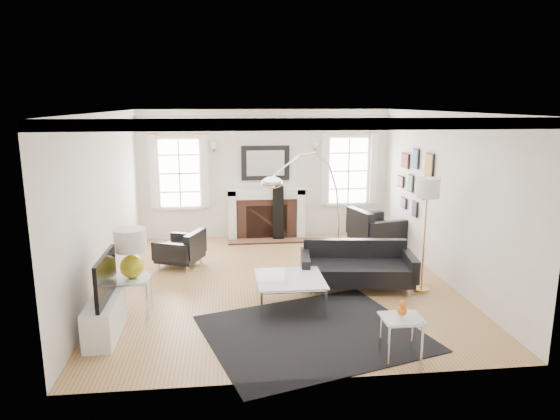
{
  "coord_description": "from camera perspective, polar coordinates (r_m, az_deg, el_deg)",
  "views": [
    {
      "loc": [
        -0.87,
        -7.83,
        2.96
      ],
      "look_at": [
        0.03,
        0.3,
        1.17
      ],
      "focal_mm": 32.0,
      "sensor_mm": 36.0,
      "label": 1
    }
  ],
  "objects": [
    {
      "name": "sofa",
      "position": [
        8.24,
        8.75,
        -6.5
      ],
      "size": [
        1.9,
        1.05,
        0.59
      ],
      "color": "black",
      "rests_on": "floor"
    },
    {
      "name": "right_wall",
      "position": [
        8.77,
        18.22,
        1.44
      ],
      "size": [
        0.04,
        6.0,
        2.8
      ],
      "primitive_type": "cube",
      "color": "silver",
      "rests_on": "floor"
    },
    {
      "name": "window_left",
      "position": [
        10.93,
        -11.41,
        4.16
      ],
      "size": [
        1.24,
        0.15,
        1.62
      ],
      "color": "white",
      "rests_on": "back_wall"
    },
    {
      "name": "left_wall",
      "position": [
        8.2,
        -19.41,
        0.64
      ],
      "size": [
        0.04,
        6.0,
        2.8
      ],
      "primitive_type": "cube",
      "color": "silver",
      "rests_on": "floor"
    },
    {
      "name": "ceiling",
      "position": [
        7.88,
        0.06,
        11.15
      ],
      "size": [
        5.5,
        6.0,
        0.02
      ],
      "primitive_type": "cube",
      "color": "white",
      "rests_on": "back_wall"
    },
    {
      "name": "front_wall",
      "position": [
        5.15,
        3.77,
        -5.33
      ],
      "size": [
        5.5,
        0.04,
        2.8
      ],
      "primitive_type": "cube",
      "color": "silver",
      "rests_on": "floor"
    },
    {
      "name": "stick_floor_lamp",
      "position": [
        7.97,
        16.48,
        1.78
      ],
      "size": [
        0.37,
        0.37,
        1.82
      ],
      "color": "gold",
      "rests_on": "floor"
    },
    {
      "name": "back_wall",
      "position": [
        10.98,
        -1.69,
        4.13
      ],
      "size": [
        5.5,
        0.04,
        2.8
      ],
      "primitive_type": "cube",
      "color": "silver",
      "rests_on": "floor"
    },
    {
      "name": "orange_vase",
      "position": [
        6.02,
        13.79,
        -10.94
      ],
      "size": [
        0.12,
        0.12,
        0.18
      ],
      "color": "#D5621B",
      "rests_on": "nesting_table"
    },
    {
      "name": "window_right",
      "position": [
        11.22,
        7.82,
        4.49
      ],
      "size": [
        1.24,
        0.15,
        1.62
      ],
      "color": "white",
      "rests_on": "back_wall"
    },
    {
      "name": "speaker_tower",
      "position": [
        10.8,
        -0.21,
        -0.37
      ],
      "size": [
        0.26,
        0.26,
        1.18
      ],
      "primitive_type": "cube",
      "rotation": [
        0.0,
        0.0,
        -0.09
      ],
      "color": "black",
      "rests_on": "floor"
    },
    {
      "name": "coffee_table",
      "position": [
        7.36,
        1.14,
        -8.01
      ],
      "size": [
        0.98,
        0.98,
        0.44
      ],
      "color": "silver",
      "rests_on": "floor"
    },
    {
      "name": "area_rug",
      "position": [
        6.71,
        3.8,
        -13.84
      ],
      "size": [
        3.18,
        2.88,
        0.01
      ],
      "primitive_type": "cube",
      "rotation": [
        0.0,
        0.0,
        0.29
      ],
      "color": "black",
      "rests_on": "floor"
    },
    {
      "name": "armchair_left",
      "position": [
        9.32,
        -11.07,
        -4.49
      ],
      "size": [
        0.96,
        1.02,
        0.55
      ],
      "color": "black",
      "rests_on": "floor"
    },
    {
      "name": "side_table_left",
      "position": [
        7.37,
        -16.44,
        -8.2
      ],
      "size": [
        0.5,
        0.5,
        0.54
      ],
      "color": "silver",
      "rests_on": "floor"
    },
    {
      "name": "fireplace",
      "position": [
        10.93,
        -1.57,
        -0.48
      ],
      "size": [
        1.7,
        0.69,
        1.11
      ],
      "color": "white",
      "rests_on": "floor"
    },
    {
      "name": "gourd_lamp",
      "position": [
        7.22,
        -16.69,
        -4.4
      ],
      "size": [
        0.44,
        0.44,
        0.7
      ],
      "color": "gold",
      "rests_on": "side_table_left"
    },
    {
      "name": "tv_unit",
      "position": [
        6.85,
        -19.39,
        -11.0
      ],
      "size": [
        0.35,
        1.0,
        1.09
      ],
      "color": "white",
      "rests_on": "floor"
    },
    {
      "name": "mantel_mirror",
      "position": [
        10.9,
        -1.68,
        5.39
      ],
      "size": [
        1.05,
        0.07,
        0.75
      ],
      "color": "black",
      "rests_on": "back_wall"
    },
    {
      "name": "gallery_wall",
      "position": [
        9.91,
        15.03,
        3.61
      ],
      "size": [
        0.04,
        1.73,
        1.29
      ],
      "color": "black",
      "rests_on": "right_wall"
    },
    {
      "name": "crown_molding",
      "position": [
        7.88,
        0.06,
        10.71
      ],
      "size": [
        5.5,
        6.0,
        0.12
      ],
      "primitive_type": "cube",
      "color": "white",
      "rests_on": "back_wall"
    },
    {
      "name": "floor",
      "position": [
        8.42,
        0.05,
        -8.28
      ],
      "size": [
        6.0,
        6.0,
        0.0
      ],
      "primitive_type": "plane",
      "color": "#92623D",
      "rests_on": "ground"
    },
    {
      "name": "arc_floor_lamp",
      "position": [
        8.22,
        3.24,
        -0.0
      ],
      "size": [
        1.58,
        1.46,
        2.24
      ],
      "color": "silver",
      "rests_on": "floor"
    },
    {
      "name": "nesting_table",
      "position": [
        6.11,
        13.68,
        -12.79
      ],
      "size": [
        0.47,
        0.39,
        0.52
      ],
      "color": "silver",
      "rests_on": "floor"
    },
    {
      "name": "armchair_right",
      "position": [
        10.48,
        10.59,
        -2.21
      ],
      "size": [
        1.11,
        1.19,
        0.67
      ],
      "color": "black",
      "rests_on": "floor"
    }
  ]
}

